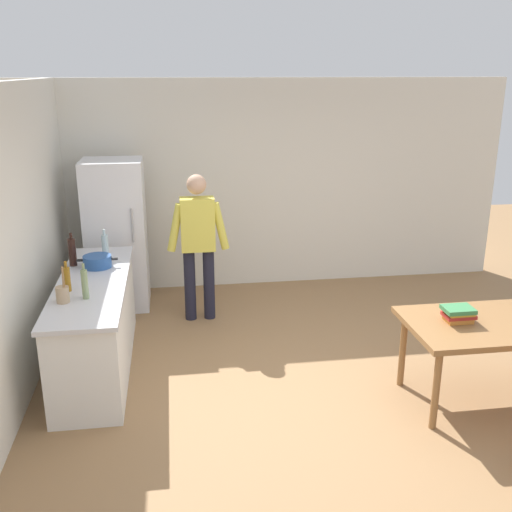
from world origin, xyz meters
name	(u,v)px	position (x,y,z in m)	size (l,w,h in m)	color
ground_plane	(317,394)	(0.00, 0.00, 0.00)	(14.00, 14.00, 0.00)	#936D47
wall_back	(265,184)	(0.00, 3.00, 1.35)	(6.40, 0.12, 2.70)	silver
wall_left	(2,257)	(-2.60, 0.20, 1.35)	(0.12, 5.60, 2.70)	silver
kitchen_counter	(96,325)	(-2.00, 0.80, 0.45)	(0.64, 2.20, 0.90)	white
refrigerator	(116,235)	(-1.90, 2.40, 0.90)	(0.70, 0.67, 1.80)	white
person	(198,238)	(-0.95, 1.85, 0.98)	(0.70, 0.22, 1.70)	#1E1E2D
dining_table	(488,330)	(1.40, -0.30, 0.67)	(1.40, 0.90, 0.75)	olive
cooking_pot	(97,261)	(-1.99, 1.21, 0.96)	(0.40, 0.28, 0.12)	#285193
utensil_jar	(63,294)	(-2.18, 0.29, 0.98)	(0.11, 0.11, 0.32)	tan
bottle_wine_dark	(72,252)	(-2.24, 1.30, 1.05)	(0.08, 0.08, 0.34)	black
bottle_water_clear	(105,246)	(-1.94, 1.54, 1.03)	(0.07, 0.07, 0.30)	silver
bottle_oil_amber	(67,279)	(-2.18, 0.56, 1.02)	(0.06, 0.06, 0.28)	#996619
bottle_vinegar_tall	(85,284)	(-2.00, 0.35, 1.04)	(0.06, 0.06, 0.32)	gray
book_stack	(458,314)	(1.13, -0.26, 0.82)	(0.27, 0.20, 0.14)	orange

